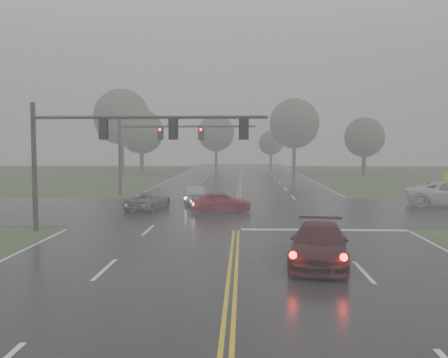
{
  "coord_description": "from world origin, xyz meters",
  "views": [
    {
      "loc": [
        0.35,
        -11.06,
        4.41
      ],
      "look_at": [
        -0.69,
        16.0,
        2.52
      ],
      "focal_mm": 40.0,
      "sensor_mm": 36.0,
      "label": 1
    }
  ],
  "objects_px": {
    "sedan_maroon": "(319,265)",
    "sedan_silver": "(194,204)",
    "signal_gantry_near": "(106,141)",
    "signal_gantry_far": "(162,141)",
    "car_grey": "(148,210)",
    "sedan_red": "(221,212)"
  },
  "relations": [
    {
      "from": "sedan_maroon",
      "to": "sedan_silver",
      "type": "height_order",
      "value": "sedan_maroon"
    },
    {
      "from": "sedan_maroon",
      "to": "sedan_silver",
      "type": "xyz_separation_m",
      "value": [
        -6.38,
        18.3,
        0.0
      ]
    },
    {
      "from": "sedan_maroon",
      "to": "sedan_silver",
      "type": "distance_m",
      "value": 19.38
    },
    {
      "from": "signal_gantry_near",
      "to": "signal_gantry_far",
      "type": "xyz_separation_m",
      "value": [
        -0.04,
        17.52,
        0.12
      ]
    },
    {
      "from": "sedan_maroon",
      "to": "car_grey",
      "type": "xyz_separation_m",
      "value": [
        -9.15,
        15.0,
        0.0
      ]
    },
    {
      "from": "signal_gantry_far",
      "to": "sedan_red",
      "type": "bearing_deg",
      "value": -61.75
    },
    {
      "from": "sedan_maroon",
      "to": "signal_gantry_near",
      "type": "relative_size",
      "value": 0.43
    },
    {
      "from": "sedan_red",
      "to": "sedan_silver",
      "type": "distance_m",
      "value": 4.89
    },
    {
      "from": "sedan_red",
      "to": "car_grey",
      "type": "height_order",
      "value": "sedan_red"
    },
    {
      "from": "car_grey",
      "to": "signal_gantry_near",
      "type": "bearing_deg",
      "value": 100.04
    },
    {
      "from": "sedan_silver",
      "to": "signal_gantry_far",
      "type": "height_order",
      "value": "signal_gantry_far"
    },
    {
      "from": "signal_gantry_far",
      "to": "signal_gantry_near",
      "type": "bearing_deg",
      "value": -89.85
    },
    {
      "from": "sedan_maroon",
      "to": "signal_gantry_far",
      "type": "bearing_deg",
      "value": 121.3
    },
    {
      "from": "signal_gantry_near",
      "to": "sedan_red",
      "type": "bearing_deg",
      "value": 53.09
    },
    {
      "from": "sedan_maroon",
      "to": "signal_gantry_near",
      "type": "distance_m",
      "value": 12.6
    },
    {
      "from": "sedan_red",
      "to": "car_grey",
      "type": "xyz_separation_m",
      "value": [
        -4.94,
        1.07,
        0.0
      ]
    },
    {
      "from": "signal_gantry_near",
      "to": "signal_gantry_far",
      "type": "relative_size",
      "value": 1.01
    },
    {
      "from": "car_grey",
      "to": "signal_gantry_far",
      "type": "height_order",
      "value": "signal_gantry_far"
    },
    {
      "from": "sedan_maroon",
      "to": "sedan_red",
      "type": "distance_m",
      "value": 14.55
    },
    {
      "from": "sedan_maroon",
      "to": "signal_gantry_near",
      "type": "height_order",
      "value": "signal_gantry_near"
    },
    {
      "from": "sedan_maroon",
      "to": "signal_gantry_far",
      "type": "distance_m",
      "value": 26.48
    },
    {
      "from": "sedan_red",
      "to": "sedan_silver",
      "type": "height_order",
      "value": "sedan_red"
    }
  ]
}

